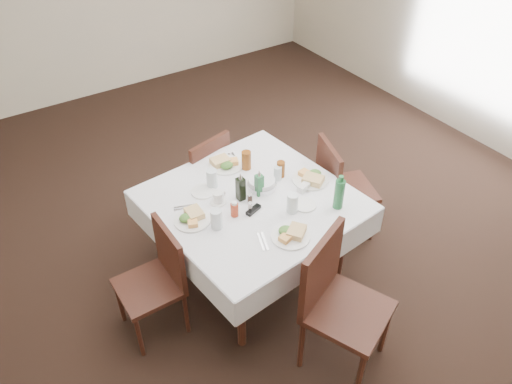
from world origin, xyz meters
The scene contains 33 objects.
ground_plane centered at (0.00, 0.00, 0.00)m, with size 7.00×7.00×0.00m, color black.
room_shell centered at (0.00, 0.00, 1.71)m, with size 6.04×7.04×2.80m.
dining_table centered at (-0.19, -0.21, 0.68)m, with size 1.48×1.48×0.76m.
chair_north centered at (-0.17, 0.58, 0.50)m, with size 0.51×0.51×0.88m.
chair_south centered at (-0.16, -1.12, 0.58)m, with size 0.63×0.63×1.02m.
chair_east centered at (0.67, -0.20, 0.52)m, with size 0.54×0.54×0.91m.
chair_west centered at (-0.99, -0.26, 0.49)m, with size 0.41×0.41×0.86m.
meal_north centered at (-0.14, 0.25, 0.79)m, with size 0.27×0.27×0.06m.
meal_south centered at (-0.19, -0.68, 0.78)m, with size 0.26×0.26×0.06m.
meal_east centered at (0.31, -0.27, 0.79)m, with size 0.28×0.28×0.06m.
meal_west centered at (-0.66, -0.17, 0.78)m, with size 0.26×0.26×0.06m.
side_plate_a centered at (-0.44, 0.05, 0.77)m, with size 0.18×0.18×0.01m.
side_plate_b centered at (0.09, -0.48, 0.77)m, with size 0.16×0.16×0.01m.
water_n centered at (-0.35, 0.08, 0.84)m, with size 0.08×0.08×0.15m.
water_s centered at (-0.03, -0.48, 0.84)m, with size 0.08×0.08×0.15m.
water_e centered at (0.11, -0.12, 0.82)m, with size 0.06×0.06×0.11m.
water_w centered at (-0.55, -0.33, 0.84)m, with size 0.08×0.08×0.15m.
iced_tea_a centered at (-0.02, 0.13, 0.84)m, with size 0.07×0.07×0.15m.
iced_tea_b centered at (0.15, -0.10, 0.83)m, with size 0.06×0.06×0.13m.
bread_basket centered at (-0.05, -0.14, 0.80)m, with size 0.22×0.22×0.07m.
oil_cruet_dark centered at (-0.25, -0.16, 0.86)m, with size 0.06×0.06×0.23m.
oil_cruet_green centered at (-0.11, -0.19, 0.86)m, with size 0.05×0.05×0.22m.
ketchup_bottle centered at (-0.39, -0.29, 0.82)m, with size 0.06×0.06×0.12m.
salt_shaker centered at (-0.27, -0.31, 0.80)m, with size 0.03×0.03×0.07m.
pepper_shaker centered at (-0.22, -0.23, 0.80)m, with size 0.03×0.03×0.08m.
coffee_mug centered at (-0.41, -0.11, 0.80)m, with size 0.13×0.12×0.09m.
sunglasses centered at (-0.25, -0.33, 0.78)m, with size 0.13×0.08×0.03m.
green_bottle centered at (0.27, -0.62, 0.88)m, with size 0.07×0.07×0.27m.
sugar_caddy centered at (0.19, -0.33, 0.79)m, with size 0.11×0.08×0.05m.
cutlery_n centered at (-0.03, 0.28, 0.77)m, with size 0.07×0.19×0.01m.
cutlery_s centered at (-0.37, -0.62, 0.77)m, with size 0.10×0.17×0.01m.
cutlery_e centered at (0.27, -0.36, 0.77)m, with size 0.17×0.05×0.01m.
cutlery_w centered at (-0.63, -0.03, 0.77)m, with size 0.17×0.09×0.01m.
Camera 1 is at (-1.70, -2.55, 3.06)m, focal length 35.00 mm.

